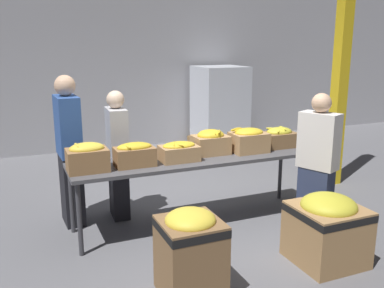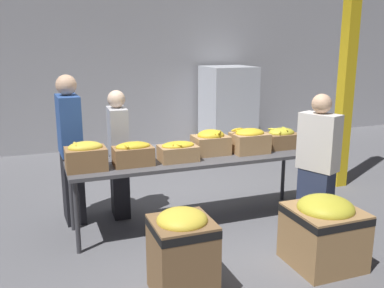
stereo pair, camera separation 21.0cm
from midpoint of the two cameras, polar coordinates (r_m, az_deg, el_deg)
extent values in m
plane|color=slate|center=(5.24, 1.59, -10.40)|extent=(30.00, 30.00, 0.00)
cube|color=#A8A8AD|center=(8.74, -8.72, 12.56)|extent=(16.00, 0.08, 4.00)
cube|color=#4C4C51|center=(4.97, 1.65, -2.01)|extent=(2.91, 0.71, 0.04)
cylinder|color=#38383D|center=(4.51, -13.79, -9.55)|extent=(0.05, 0.05, 0.77)
cylinder|color=#38383D|center=(5.51, 16.44, -5.42)|extent=(0.05, 0.05, 0.77)
cylinder|color=#38383D|center=(5.06, -14.61, -7.02)|extent=(0.05, 0.05, 0.77)
cylinder|color=#38383D|center=(5.97, 13.05, -3.75)|extent=(0.05, 0.05, 0.77)
cube|color=olive|center=(4.57, -12.68, -1.95)|extent=(0.42, 0.30, 0.23)
ellipsoid|color=yellow|center=(4.54, -12.76, -0.42)|extent=(0.36, 0.24, 0.12)
ellipsoid|color=yellow|center=(4.53, -14.04, -0.01)|extent=(0.05, 0.17, 0.04)
ellipsoid|color=yellow|center=(4.59, -12.33, 0.13)|extent=(0.15, 0.08, 0.05)
cube|color=olive|center=(4.66, -6.56, -1.62)|extent=(0.43, 0.26, 0.20)
ellipsoid|color=gold|center=(4.63, -6.60, -0.32)|extent=(0.38, 0.21, 0.10)
ellipsoid|color=gold|center=(4.59, -7.39, -0.19)|extent=(0.11, 0.15, 0.05)
ellipsoid|color=gold|center=(4.56, -7.59, -0.27)|extent=(0.09, 0.15, 0.05)
ellipsoid|color=gold|center=(4.67, -6.66, 0.08)|extent=(0.20, 0.13, 0.04)
cube|color=tan|center=(4.81, -0.62, -1.24)|extent=(0.43, 0.29, 0.17)
ellipsoid|color=gold|center=(4.78, -0.62, -0.18)|extent=(0.38, 0.23, 0.09)
ellipsoid|color=gold|center=(4.72, -1.02, -0.04)|extent=(0.15, 0.20, 0.05)
ellipsoid|color=gold|center=(4.74, -1.37, -0.01)|extent=(0.08, 0.16, 0.04)
cube|color=tan|center=(5.10, 3.70, -0.13)|extent=(0.41, 0.31, 0.22)
ellipsoid|color=gold|center=(5.07, 3.72, 1.18)|extent=(0.33, 0.28, 0.13)
ellipsoid|color=gold|center=(5.04, 4.04, 1.52)|extent=(0.06, 0.19, 0.04)
ellipsoid|color=gold|center=(5.02, 4.86, 1.61)|extent=(0.12, 0.17, 0.04)
cube|color=tan|center=(5.22, 8.81, 0.14)|extent=(0.43, 0.32, 0.24)
ellipsoid|color=gold|center=(5.19, 8.86, 1.49)|extent=(0.36, 0.28, 0.10)
ellipsoid|color=gold|center=(5.22, 8.83, 1.84)|extent=(0.17, 0.10, 0.05)
ellipsoid|color=gold|center=(5.17, 7.90, 1.76)|extent=(0.19, 0.04, 0.04)
ellipsoid|color=gold|center=(5.20, 7.18, 1.90)|extent=(0.22, 0.13, 0.05)
cube|color=olive|center=(5.53, 12.86, 0.46)|extent=(0.42, 0.30, 0.19)
ellipsoid|color=gold|center=(5.51, 12.92, 1.49)|extent=(0.34, 0.25, 0.12)
ellipsoid|color=gold|center=(5.51, 13.34, 1.99)|extent=(0.09, 0.22, 0.04)
ellipsoid|color=gold|center=(5.46, 11.93, 1.92)|extent=(0.13, 0.14, 0.04)
ellipsoid|color=gold|center=(5.45, 12.87, 1.64)|extent=(0.17, 0.18, 0.04)
cube|color=black|center=(5.32, -14.47, -5.64)|extent=(0.24, 0.41, 0.84)
cube|color=#2D5199|center=(5.12, -14.97, 2.45)|extent=(0.26, 0.48, 0.69)
sphere|color=#DBAD89|center=(5.06, -15.29, 7.60)|extent=(0.24, 0.24, 0.24)
cube|color=#2D3856|center=(5.05, 17.21, -7.35)|extent=(0.32, 0.41, 0.75)
cube|color=silver|center=(4.86, 17.77, 0.26)|extent=(0.36, 0.47, 0.62)
sphere|color=#DBAD89|center=(4.78, 18.13, 5.13)|extent=(0.21, 0.21, 0.21)
cube|color=black|center=(5.38, -8.48, -5.65)|extent=(0.21, 0.37, 0.74)
cube|color=#B2B2B7|center=(5.20, -8.74, 1.43)|extent=(0.23, 0.43, 0.61)
sphere|color=beige|center=(5.13, -8.90, 5.93)|extent=(0.21, 0.21, 0.21)
cube|color=olive|center=(3.75, 0.36, -14.96)|extent=(0.50, 0.50, 0.67)
cube|color=black|center=(3.62, 0.37, -11.03)|extent=(0.51, 0.51, 0.07)
ellipsoid|color=yellow|center=(3.59, 0.37, -10.11)|extent=(0.43, 0.43, 0.18)
cube|color=#A37A4C|center=(4.44, 18.45, -11.67)|extent=(0.63, 0.63, 0.57)
cube|color=black|center=(4.34, 18.68, -8.89)|extent=(0.64, 0.64, 0.07)
ellipsoid|color=gold|center=(4.32, 18.74, -8.08)|extent=(0.54, 0.54, 0.22)
cube|color=gold|center=(6.61, 21.05, 11.57)|extent=(0.18, 0.18, 4.00)
cube|color=olive|center=(9.04, 5.37, 0.29)|extent=(1.03, 1.03, 0.13)
cube|color=silver|center=(8.89, 5.49, 5.43)|extent=(0.95, 0.95, 1.50)
camera|label=1|loc=(0.11, -88.80, 0.29)|focal=40.00mm
camera|label=2|loc=(0.11, 91.20, -0.29)|focal=40.00mm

